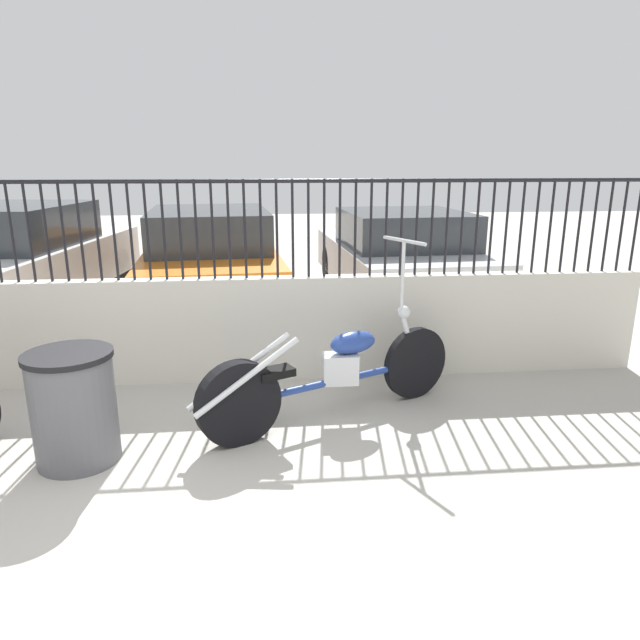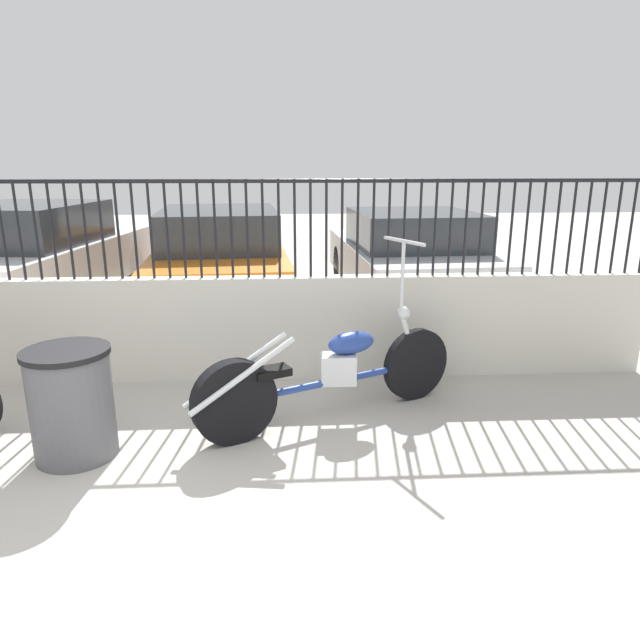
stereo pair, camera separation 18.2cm
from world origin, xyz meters
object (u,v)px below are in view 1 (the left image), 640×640
object	(u,v)px
trash_bin	(74,407)
car_orange	(211,258)
motorcycle_blue	(321,376)
car_white	(20,257)
car_silver	(400,255)

from	to	relation	value
trash_bin	car_orange	bearing A→B (deg)	82.61
motorcycle_blue	car_white	bearing A→B (deg)	107.83
motorcycle_blue	car_silver	size ratio (longest dim) A/B	0.53
car_orange	car_silver	distance (m)	2.76
motorcycle_blue	car_orange	distance (m)	4.09
motorcycle_blue	car_orange	world-z (taller)	motorcycle_blue
trash_bin	car_silver	world-z (taller)	car_silver
trash_bin	car_orange	distance (m)	4.39
car_orange	car_silver	xyz separation A→B (m)	(2.75, 0.16, -0.03)
motorcycle_blue	trash_bin	world-z (taller)	motorcycle_blue
trash_bin	car_orange	size ratio (longest dim) A/B	0.17
motorcycle_blue	car_orange	xyz separation A→B (m)	(-1.18, 3.90, 0.31)
trash_bin	car_orange	xyz separation A→B (m)	(0.56, 4.35, 0.30)
car_orange	car_silver	bearing A→B (deg)	-91.74
car_white	car_orange	size ratio (longest dim) A/B	1.00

